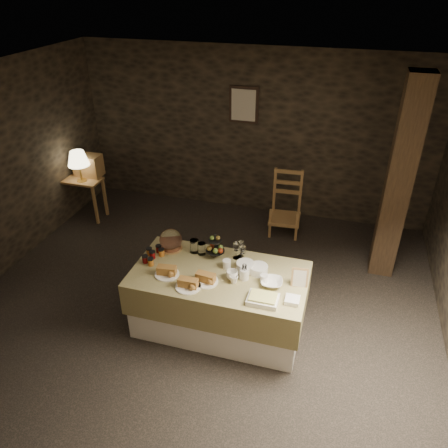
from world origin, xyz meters
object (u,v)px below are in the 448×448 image
(buffet_table, at_px, (220,296))
(console_table, at_px, (82,187))
(wine_rack, at_px, (88,165))
(timber_column, at_px, (399,182))
(table_lamp, at_px, (78,159))
(chair, at_px, (286,206))
(fruit_stand, at_px, (215,248))

(buffet_table, distance_m, console_table, 3.34)
(buffet_table, relative_size, wine_rack, 4.44)
(wine_rack, distance_m, timber_column, 4.57)
(wine_rack, bearing_deg, table_lamp, -90.00)
(console_table, distance_m, table_lamp, 0.50)
(console_table, height_order, wine_rack, wine_rack)
(wine_rack, height_order, chair, wine_rack)
(console_table, height_order, fruit_stand, fruit_stand)
(table_lamp, distance_m, fruit_stand, 3.02)
(table_lamp, bearing_deg, console_table, 135.00)
(timber_column, bearing_deg, fruit_stand, -144.49)
(buffet_table, xyz_separation_m, console_table, (-2.81, 1.80, 0.12))
(wine_rack, distance_m, fruit_stand, 3.13)
(chair, relative_size, timber_column, 0.29)
(wine_rack, bearing_deg, buffet_table, -35.66)
(buffet_table, distance_m, wine_rack, 3.42)
(console_table, bearing_deg, timber_column, -2.00)
(chair, bearing_deg, timber_column, -28.08)
(buffet_table, relative_size, timber_column, 0.72)
(wine_rack, height_order, fruit_stand, fruit_stand)
(table_lamp, bearing_deg, fruit_stand, -29.20)
(chair, bearing_deg, fruit_stand, -107.65)
(console_table, xyz_separation_m, wine_rack, (0.05, 0.18, 0.30))
(buffet_table, bearing_deg, wine_rack, 144.34)
(wine_rack, bearing_deg, chair, 5.44)
(table_lamp, bearing_deg, chair, 9.58)
(table_lamp, relative_size, fruit_stand, 1.62)
(buffet_table, xyz_separation_m, fruit_stand, (-0.13, 0.28, 0.43))
(buffet_table, distance_m, fruit_stand, 0.53)
(chair, distance_m, timber_column, 1.77)
(buffet_table, height_order, timber_column, timber_column)
(table_lamp, distance_m, timber_column, 4.55)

